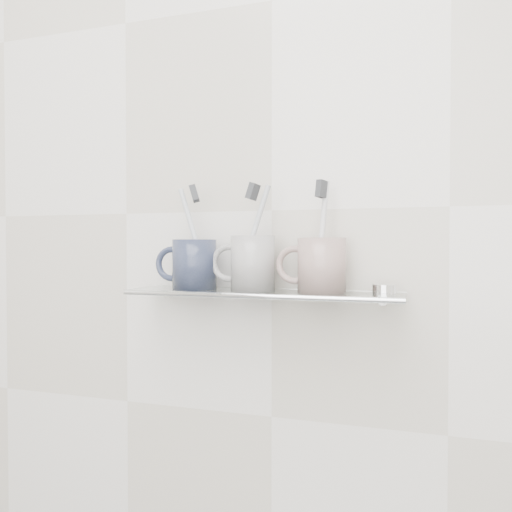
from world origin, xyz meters
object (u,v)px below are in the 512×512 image
at_px(mug_left, 194,264).
at_px(mug_right, 322,265).
at_px(mug_center, 253,263).
at_px(shelf_glass, 262,293).

distance_m(mug_left, mug_right, 0.24).
bearing_deg(mug_left, mug_center, 1.05).
xyz_separation_m(mug_left, mug_center, (0.12, 0.00, 0.00)).
distance_m(mug_left, mug_center, 0.12).
xyz_separation_m(mug_center, mug_right, (0.13, 0.00, -0.00)).
bearing_deg(mug_right, mug_left, -164.31).
xyz_separation_m(mug_left, mug_right, (0.24, 0.00, 0.00)).
distance_m(shelf_glass, mug_left, 0.15).
relative_size(shelf_glass, mug_right, 5.22).
bearing_deg(mug_center, shelf_glass, 7.42).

